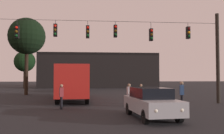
{
  "coord_description": "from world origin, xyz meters",
  "views": [
    {
      "loc": [
        -1.02,
        -5.84,
        2.06
      ],
      "look_at": [
        1.17,
        18.08,
        3.05
      ],
      "focal_mm": 39.21,
      "sensor_mm": 36.0,
      "label": 1
    }
  ],
  "objects": [
    {
      "name": "pedestrian_crossing_right",
      "position": [
        2.84,
        12.32,
        0.85
      ],
      "size": [
        0.3,
        0.4,
        1.52
      ],
      "color": "black",
      "rests_on": "ground"
    },
    {
      "name": "ground_plane",
      "position": [
        0.0,
        24.5,
        0.0
      ],
      "size": [
        168.0,
        168.0,
        0.0
      ],
      "primitive_type": "plane",
      "color": "black",
      "rests_on": "ground"
    },
    {
      "name": "overhead_signal_span",
      "position": [
        0.01,
        12.65,
        4.26
      ],
      "size": [
        18.5,
        0.44,
        7.13
      ],
      "color": "black",
      "rests_on": "ground"
    },
    {
      "name": "pedestrian_crossing_center",
      "position": [
        5.06,
        9.88,
        1.01
      ],
      "size": [
        0.31,
        0.4,
        1.77
      ],
      "color": "black",
      "rests_on": "ground"
    },
    {
      "name": "city_bus",
      "position": [
        -2.5,
        17.04,
        1.87
      ],
      "size": [
        2.97,
        11.1,
        3.0
      ],
      "color": "#B21E19",
      "rests_on": "ground"
    },
    {
      "name": "tree_left_silhouette",
      "position": [
        -12.68,
        39.29,
        4.85
      ],
      "size": [
        3.75,
        3.75,
        6.75
      ],
      "color": "black",
      "rests_on": "ground"
    },
    {
      "name": "corner_building",
      "position": [
        0.73,
        45.62,
        3.32
      ],
      "size": [
        22.67,
        12.88,
        6.63
      ],
      "color": "black",
      "rests_on": "ground"
    },
    {
      "name": "pedestrian_near_bus",
      "position": [
        1.77,
        11.29,
        0.89
      ],
      "size": [
        0.3,
        0.4,
        1.59
      ],
      "color": "black",
      "rests_on": "ground"
    },
    {
      "name": "car_near_right",
      "position": [
        2.07,
        6.27,
        0.8
      ],
      "size": [
        2.21,
        4.46,
        1.52
      ],
      "color": "#99999E",
      "rests_on": "ground"
    },
    {
      "name": "car_far_left",
      "position": [
        -2.77,
        28.4,
        0.8
      ],
      "size": [
        2.11,
        4.44,
        1.52
      ],
      "color": "#2D2D33",
      "rests_on": "ground"
    },
    {
      "name": "tree_behind_building",
      "position": [
        -8.32,
        23.22,
        6.77
      ],
      "size": [
        4.25,
        4.25,
        8.95
      ],
      "color": "black",
      "rests_on": "ground"
    },
    {
      "name": "pedestrian_crossing_left",
      "position": [
        -2.82,
        10.11,
        0.9
      ],
      "size": [
        0.32,
        0.41,
        1.6
      ],
      "color": "black",
      "rests_on": "ground"
    }
  ]
}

